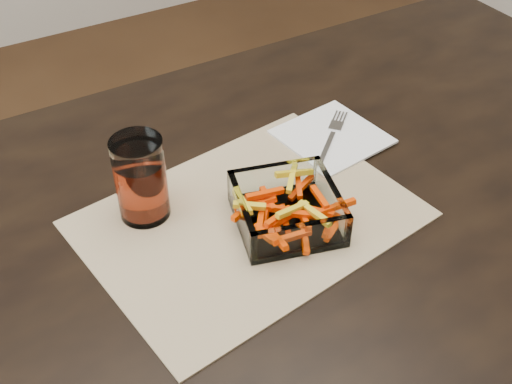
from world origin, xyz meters
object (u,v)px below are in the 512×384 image
dining_table (268,261)px  tumbler (141,181)px  fork (332,135)px  glass_bowl (287,210)px

dining_table → tumbler: bearing=145.9°
dining_table → tumbler: tumbler is taller
dining_table → fork: bearing=30.7°
dining_table → glass_bowl: glass_bowl is taller
dining_table → tumbler: 0.23m
tumbler → glass_bowl: bearing=-36.2°
tumbler → fork: tumbler is taller
fork → tumbler: bearing=-128.6°
glass_bowl → tumbler: (-0.16, 0.12, 0.04)m
dining_table → glass_bowl: (0.02, -0.02, 0.11)m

